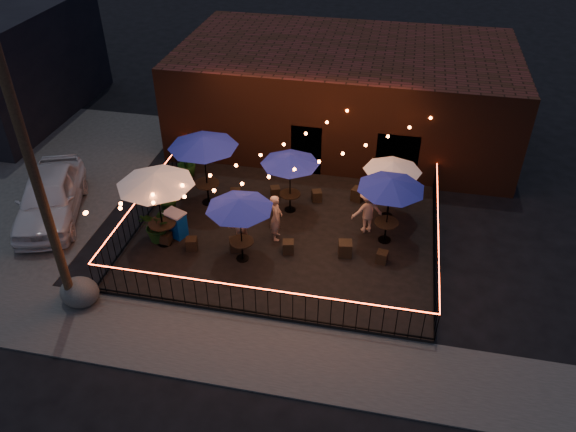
% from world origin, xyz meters
% --- Properties ---
extents(ground, '(110.00, 110.00, 0.00)m').
position_xyz_m(ground, '(0.00, 0.00, 0.00)').
color(ground, black).
rests_on(ground, ground).
extents(patio, '(10.00, 8.00, 0.15)m').
position_xyz_m(patio, '(0.00, 2.00, 0.07)').
color(patio, black).
rests_on(patio, ground).
extents(sidewalk, '(18.00, 2.50, 0.05)m').
position_xyz_m(sidewalk, '(0.00, -3.25, 0.03)').
color(sidewalk, '#3B3A37').
rests_on(sidewalk, ground).
extents(parking_lot, '(11.00, 12.00, 0.02)m').
position_xyz_m(parking_lot, '(-12.00, 4.00, 0.01)').
color(parking_lot, '#3B3A37').
rests_on(parking_lot, ground).
extents(brick_building, '(14.00, 8.00, 4.00)m').
position_xyz_m(brick_building, '(1.00, 9.99, 2.00)').
color(brick_building, '#361A0E').
rests_on(brick_building, ground).
extents(utility_pole, '(0.26, 0.26, 8.00)m').
position_xyz_m(utility_pole, '(-5.40, -2.60, 4.00)').
color(utility_pole, '#312214').
rests_on(utility_pole, ground).
extents(fence_front, '(10.00, 0.04, 1.04)m').
position_xyz_m(fence_front, '(0.00, -2.00, 0.66)').
color(fence_front, black).
rests_on(fence_front, patio).
extents(fence_left, '(0.04, 8.00, 1.04)m').
position_xyz_m(fence_left, '(-5.00, 2.00, 0.66)').
color(fence_left, black).
rests_on(fence_left, patio).
extents(fence_right, '(0.04, 8.00, 1.04)m').
position_xyz_m(fence_right, '(5.00, 2.00, 0.66)').
color(fence_right, black).
rests_on(fence_right, patio).
extents(festoon_lights, '(10.02, 8.72, 1.32)m').
position_xyz_m(festoon_lights, '(-1.01, 1.70, 2.52)').
color(festoon_lights, orange).
rests_on(festoon_lights, ground).
extents(cafe_table_0, '(2.89, 2.89, 2.72)m').
position_xyz_m(cafe_table_0, '(-3.80, 0.59, 2.64)').
color(cafe_table_0, black).
rests_on(cafe_table_0, patio).
extents(cafe_table_1, '(3.18, 3.18, 2.72)m').
position_xyz_m(cafe_table_1, '(-3.14, 3.21, 2.63)').
color(cafe_table_1, black).
rests_on(cafe_table_1, patio).
extents(cafe_table_2, '(2.62, 2.62, 2.32)m').
position_xyz_m(cafe_table_2, '(-1.04, 0.33, 2.27)').
color(cafe_table_2, black).
rests_on(cafe_table_2, patio).
extents(cafe_table_3, '(2.39, 2.39, 2.27)m').
position_xyz_m(cafe_table_3, '(-0.09, 3.34, 2.22)').
color(cafe_table_3, black).
rests_on(cafe_table_3, patio).
extents(cafe_table_4, '(2.82, 2.82, 2.42)m').
position_xyz_m(cafe_table_4, '(3.38, 2.24, 2.36)').
color(cafe_table_4, black).
rests_on(cafe_table_4, patio).
extents(cafe_table_5, '(2.08, 2.08, 2.20)m').
position_xyz_m(cafe_table_5, '(3.37, 3.68, 2.16)').
color(cafe_table_5, black).
rests_on(cafe_table_5, patio).
extents(bistro_chair_0, '(0.36, 0.36, 0.40)m').
position_xyz_m(bistro_chair_0, '(-3.76, 0.60, 0.35)').
color(bistro_chair_0, black).
rests_on(bistro_chair_0, patio).
extents(bistro_chair_1, '(0.43, 0.43, 0.42)m').
position_xyz_m(bistro_chair_1, '(-2.81, 0.47, 0.36)').
color(bistro_chair_1, black).
rests_on(bistro_chair_1, patio).
extents(bistro_chair_2, '(0.46, 0.46, 0.52)m').
position_xyz_m(bistro_chair_2, '(-4.35, 3.39, 0.41)').
color(bistro_chair_2, black).
rests_on(bistro_chair_2, patio).
extents(bistro_chair_3, '(0.46, 0.46, 0.45)m').
position_xyz_m(bistro_chair_3, '(-2.20, 3.56, 0.37)').
color(bistro_chair_3, black).
rests_on(bistro_chair_3, patio).
extents(bistro_chair_4, '(0.49, 0.49, 0.45)m').
position_xyz_m(bistro_chair_4, '(-1.39, 0.74, 0.37)').
color(bistro_chair_4, black).
rests_on(bistro_chair_4, patio).
extents(bistro_chair_5, '(0.43, 0.43, 0.43)m').
position_xyz_m(bistro_chair_5, '(0.33, 0.96, 0.36)').
color(bistro_chair_5, black).
rests_on(bistro_chair_5, patio).
extents(bistro_chair_6, '(0.44, 0.44, 0.41)m').
position_xyz_m(bistro_chair_6, '(-0.81, 4.10, 0.35)').
color(bistro_chair_6, black).
rests_on(bistro_chair_6, patio).
extents(bistro_chair_7, '(0.44, 0.44, 0.41)m').
position_xyz_m(bistro_chair_7, '(0.75, 4.14, 0.36)').
color(bistro_chair_7, black).
rests_on(bistro_chair_7, patio).
extents(bistro_chair_8, '(0.49, 0.49, 0.51)m').
position_xyz_m(bistro_chair_8, '(2.16, 1.19, 0.40)').
color(bistro_chair_8, black).
rests_on(bistro_chair_8, patio).
extents(bistro_chair_9, '(0.39, 0.39, 0.40)m').
position_xyz_m(bistro_chair_9, '(3.36, 1.08, 0.35)').
color(bistro_chair_9, black).
rests_on(bistro_chair_9, patio).
extents(bistro_chair_10, '(0.52, 0.52, 0.49)m').
position_xyz_m(bistro_chair_10, '(2.23, 4.50, 0.39)').
color(bistro_chair_10, black).
rests_on(bistro_chair_10, patio).
extents(bistro_chair_11, '(0.50, 0.50, 0.45)m').
position_xyz_m(bistro_chair_11, '(3.75, 4.56, 0.37)').
color(bistro_chair_11, black).
rests_on(bistro_chair_11, patio).
extents(patron_a, '(0.51, 0.68, 1.68)m').
position_xyz_m(patron_a, '(-0.22, 1.64, 0.99)').
color(patron_a, tan).
rests_on(patron_a, patio).
extents(patron_b, '(0.88, 0.99, 1.70)m').
position_xyz_m(patron_b, '(-1.40, 1.06, 1.00)').
color(patron_b, tan).
rests_on(patron_b, patio).
extents(patron_c, '(1.23, 0.98, 1.67)m').
position_xyz_m(patron_c, '(2.71, 2.66, 0.98)').
color(patron_c, beige).
rests_on(patron_c, patio).
extents(potted_shrub_a, '(1.37, 1.27, 1.24)m').
position_xyz_m(potted_shrub_a, '(-4.02, 0.71, 0.77)').
color(potted_shrub_a, '#1A3F0F').
rests_on(potted_shrub_a, patio).
extents(potted_shrub_b, '(1.03, 0.96, 1.51)m').
position_xyz_m(potted_shrub_b, '(-4.20, 2.24, 0.90)').
color(potted_shrub_b, '#143A11').
rests_on(potted_shrub_b, patio).
extents(potted_shrub_c, '(0.86, 0.86, 1.29)m').
position_xyz_m(potted_shrub_c, '(-4.56, 4.84, 0.80)').
color(potted_shrub_c, '#183411').
rests_on(potted_shrub_c, patio).
extents(cooler, '(0.85, 0.74, 0.93)m').
position_xyz_m(cooler, '(-3.57, 1.09, 0.62)').
color(cooler, '#073DAC').
rests_on(cooler, patio).
extents(boulder, '(1.27, 1.18, 0.80)m').
position_xyz_m(boulder, '(-5.24, -2.41, 0.40)').
color(boulder, '#494A45').
rests_on(boulder, ground).
extents(car_white, '(3.53, 5.26, 1.66)m').
position_xyz_m(car_white, '(-8.41, 1.47, 0.83)').
color(car_white, silver).
rests_on(car_white, ground).
extents(car_silver, '(1.83, 4.82, 1.57)m').
position_xyz_m(car_silver, '(-13.08, 7.47, 0.78)').
color(car_silver, '#96979E').
rests_on(car_silver, ground).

